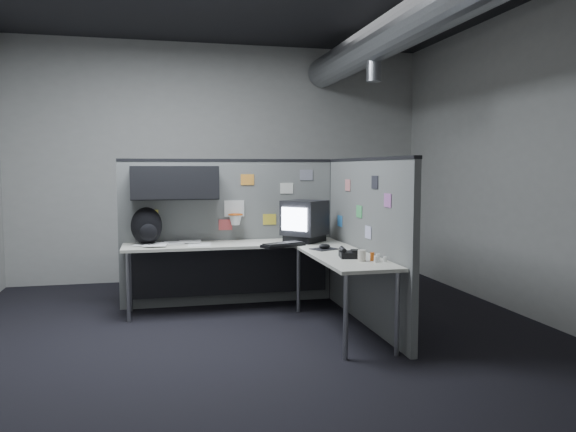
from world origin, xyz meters
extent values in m
cube|color=black|center=(0.00, 0.00, -0.01)|extent=(5.60, 5.60, 0.01)
cube|color=#9E9E99|center=(0.00, 2.80, 1.60)|extent=(5.60, 0.01, 3.20)
cube|color=#9E9E99|center=(0.00, -2.80, 1.60)|extent=(5.60, 0.01, 3.20)
cube|color=#9E9E99|center=(2.80, 0.00, 1.60)|extent=(0.01, 5.60, 3.20)
cylinder|color=slate|center=(1.40, 0.00, 2.85)|extent=(0.40, 5.49, 0.40)
cylinder|color=slate|center=(1.40, 0.80, 2.60)|extent=(0.16, 0.16, 0.30)
cube|color=#5F6260|center=(-0.08, 1.30, 0.80)|extent=(2.43, 0.06, 1.60)
cube|color=black|center=(-0.08, 1.30, 1.61)|extent=(2.43, 0.07, 0.03)
cube|color=black|center=(1.10, 1.30, 0.80)|extent=(0.07, 0.07, 1.60)
cube|color=black|center=(-0.70, 1.10, 1.38)|extent=(0.90, 0.35, 0.35)
cube|color=black|center=(-0.70, 0.93, 1.38)|extent=(0.90, 0.02, 0.33)
cube|color=silver|center=(-0.05, 1.26, 1.08)|extent=(0.22, 0.02, 0.18)
torus|color=#D85914|center=(-0.05, 1.17, 1.02)|extent=(0.16, 0.16, 0.01)
cone|color=white|center=(-0.05, 1.17, 0.96)|extent=(0.14, 0.14, 0.11)
cube|color=#E5D84C|center=(-0.95, 1.26, 1.02)|extent=(0.15, 0.01, 0.12)
cube|color=orange|center=(0.10, 1.26, 1.40)|extent=(0.15, 0.01, 0.12)
cube|color=gold|center=(0.35, 1.26, 0.95)|extent=(0.15, 0.01, 0.12)
cube|color=silver|center=(0.55, 1.26, 1.30)|extent=(0.15, 0.01, 0.12)
cube|color=gray|center=(0.78, 1.26, 1.45)|extent=(0.15, 0.01, 0.12)
cube|color=#CC4C4C|center=(-0.15, 1.26, 0.90)|extent=(0.15, 0.01, 0.12)
cube|color=#5F6260|center=(1.10, 0.22, 0.80)|extent=(0.06, 2.23, 1.60)
cube|color=black|center=(1.10, 0.22, 1.61)|extent=(0.07, 2.23, 0.03)
cube|color=#D87F7F|center=(1.06, 0.65, 1.35)|extent=(0.01, 0.15, 0.12)
cube|color=#4CB266|center=(1.06, 0.30, 1.10)|extent=(0.01, 0.15, 0.12)
cube|color=#26262D|center=(1.06, -0.10, 1.40)|extent=(0.01, 0.15, 0.12)
cube|color=#337FCC|center=(1.06, 0.90, 0.95)|extent=(0.01, 0.15, 0.12)
cube|color=#B266B2|center=(1.06, -0.40, 1.25)|extent=(0.01, 0.15, 0.12)
cube|color=silver|center=(1.06, 0.05, 0.92)|extent=(0.01, 0.15, 0.12)
cube|color=beige|center=(-0.10, 0.98, 0.71)|extent=(2.30, 0.56, 0.03)
cube|color=beige|center=(0.78, -0.07, 0.71)|extent=(0.56, 1.55, 0.03)
cube|color=black|center=(-0.10, 1.20, 0.40)|extent=(2.18, 0.02, 0.55)
cylinder|color=gray|center=(-1.18, 0.76, 0.35)|extent=(0.04, 0.04, 0.70)
cylinder|color=gray|center=(-1.18, 1.20, 0.35)|extent=(0.04, 0.04, 0.70)
cylinder|color=gray|center=(0.56, 0.76, 0.35)|extent=(0.04, 0.04, 0.70)
cylinder|color=gray|center=(0.56, -0.78, 0.35)|extent=(0.04, 0.04, 0.70)
cylinder|color=gray|center=(1.00, -0.78, 0.35)|extent=(0.04, 0.04, 0.70)
cube|color=black|center=(0.67, 0.92, 0.77)|extent=(0.50, 0.50, 0.08)
cube|color=black|center=(0.67, 0.92, 0.99)|extent=(0.56, 0.56, 0.38)
cube|color=silver|center=(0.52, 0.77, 0.99)|extent=(0.22, 0.23, 0.24)
cube|color=black|center=(0.36, 0.60, 0.74)|extent=(0.49, 0.34, 0.03)
cube|color=black|center=(0.36, 0.60, 0.76)|extent=(0.45, 0.30, 0.01)
cube|color=black|center=(0.72, 0.32, 0.73)|extent=(0.30, 0.28, 0.01)
ellipsoid|color=black|center=(0.72, 0.32, 0.76)|extent=(0.14, 0.11, 0.05)
cube|color=black|center=(0.79, -0.21, 0.76)|extent=(0.21, 0.22, 0.05)
cylinder|color=black|center=(0.73, -0.19, 0.80)|extent=(0.07, 0.18, 0.04)
cube|color=black|center=(0.84, -0.23, 0.79)|extent=(0.10, 0.12, 0.02)
cylinder|color=silver|center=(0.96, -0.46, 0.76)|extent=(0.05, 0.05, 0.06)
cylinder|color=silver|center=(0.92, -0.51, 0.76)|extent=(0.04, 0.04, 0.05)
cylinder|color=silver|center=(1.00, -0.51, 0.75)|extent=(0.04, 0.04, 0.05)
cylinder|color=#D85914|center=(0.92, -0.42, 0.77)|extent=(0.04, 0.04, 0.07)
cylinder|color=beige|center=(0.83, -0.42, 0.78)|extent=(0.09, 0.09, 0.10)
cube|color=white|center=(-0.46, 0.94, 0.73)|extent=(0.27, 0.36, 0.00)
cube|color=white|center=(-0.72, 1.14, 0.73)|extent=(0.27, 0.35, 0.00)
cube|color=white|center=(-1.01, 1.06, 0.74)|extent=(0.27, 0.35, 0.00)
cube|color=white|center=(-0.55, 1.17, 0.74)|extent=(0.27, 0.35, 0.00)
cube|color=white|center=(-0.91, 0.96, 0.74)|extent=(0.27, 0.35, 0.00)
ellipsoid|color=black|center=(-1.00, 1.08, 0.93)|extent=(0.36, 0.29, 0.39)
ellipsoid|color=black|center=(-0.98, 0.95, 0.87)|extent=(0.19, 0.13, 0.18)
camera|label=1|loc=(-0.88, -4.93, 1.54)|focal=35.00mm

